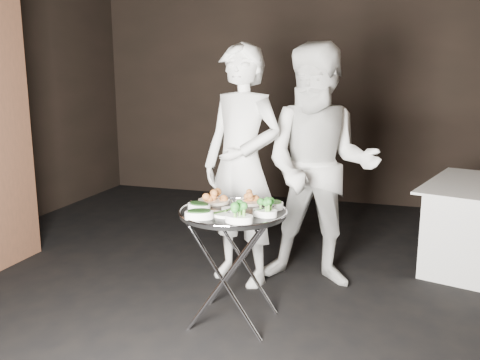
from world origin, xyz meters
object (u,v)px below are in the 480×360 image
(tray_stand, at_px, (233,262))
(waiter_right, at_px, (320,167))
(serving_tray, at_px, (233,212))
(waiter_left, at_px, (242,166))

(tray_stand, xyz_separation_m, waiter_right, (0.43, 0.83, 0.51))
(tray_stand, bearing_deg, serving_tray, 63.43)
(serving_tray, distance_m, waiter_right, 0.95)
(serving_tray, xyz_separation_m, waiter_left, (-0.16, 0.70, 0.17))
(waiter_left, distance_m, waiter_right, 0.60)
(tray_stand, relative_size, waiter_left, 0.40)
(tray_stand, xyz_separation_m, waiter_left, (-0.16, 0.70, 0.51))
(tray_stand, height_order, serving_tray, serving_tray)
(tray_stand, xyz_separation_m, serving_tray, (0.00, 0.00, 0.34))
(serving_tray, relative_size, waiter_right, 0.38)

